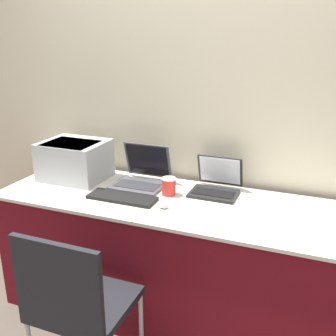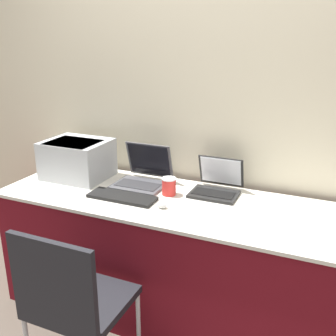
{
  "view_description": "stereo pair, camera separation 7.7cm",
  "coord_description": "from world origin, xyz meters",
  "px_view_note": "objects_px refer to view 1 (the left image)",
  "views": [
    {
      "loc": [
        0.7,
        -1.64,
        1.69
      ],
      "look_at": [
        -0.1,
        0.37,
        0.95
      ],
      "focal_mm": 42.0,
      "sensor_mm": 36.0,
      "label": 1
    },
    {
      "loc": [
        0.77,
        -1.61,
        1.69
      ],
      "look_at": [
        -0.1,
        0.37,
        0.95
      ],
      "focal_mm": 42.0,
      "sensor_mm": 36.0,
      "label": 2
    }
  ],
  "objects_px": {
    "printer": "(75,159)",
    "chair": "(76,300)",
    "laptop_right": "(216,185)",
    "mouse": "(163,205)",
    "laptop_left": "(142,176)",
    "coffee_cup": "(169,186)",
    "external_keyboard": "(122,198)"
  },
  "relations": [
    {
      "from": "external_keyboard",
      "to": "mouse",
      "type": "height_order",
      "value": "mouse"
    },
    {
      "from": "laptop_left",
      "to": "laptop_right",
      "type": "xyz_separation_m",
      "value": [
        0.48,
        0.05,
        -0.01
      ]
    },
    {
      "from": "laptop_right",
      "to": "coffee_cup",
      "type": "xyz_separation_m",
      "value": [
        -0.25,
        -0.14,
        0.01
      ]
    },
    {
      "from": "laptop_left",
      "to": "chair",
      "type": "distance_m",
      "value": 0.91
    },
    {
      "from": "printer",
      "to": "laptop_left",
      "type": "xyz_separation_m",
      "value": [
        0.46,
        0.06,
        -0.08
      ]
    },
    {
      "from": "external_keyboard",
      "to": "chair",
      "type": "bearing_deg",
      "value": -85.02
    },
    {
      "from": "laptop_left",
      "to": "laptop_right",
      "type": "bearing_deg",
      "value": 5.49
    },
    {
      "from": "printer",
      "to": "coffee_cup",
      "type": "bearing_deg",
      "value": -3.28
    },
    {
      "from": "printer",
      "to": "coffee_cup",
      "type": "distance_m",
      "value": 0.69
    },
    {
      "from": "printer",
      "to": "coffee_cup",
      "type": "relative_size",
      "value": 3.87
    },
    {
      "from": "coffee_cup",
      "to": "chair",
      "type": "xyz_separation_m",
      "value": [
        -0.18,
        -0.75,
        -0.33
      ]
    },
    {
      "from": "laptop_left",
      "to": "mouse",
      "type": "bearing_deg",
      "value": -47.27
    },
    {
      "from": "chair",
      "to": "external_keyboard",
      "type": "bearing_deg",
      "value": 94.98
    },
    {
      "from": "printer",
      "to": "chair",
      "type": "bearing_deg",
      "value": -57.23
    },
    {
      "from": "laptop_right",
      "to": "chair",
      "type": "bearing_deg",
      "value": -115.75
    },
    {
      "from": "printer",
      "to": "laptop_right",
      "type": "height_order",
      "value": "printer"
    },
    {
      "from": "laptop_right",
      "to": "mouse",
      "type": "relative_size",
      "value": 4.9
    },
    {
      "from": "laptop_left",
      "to": "chair",
      "type": "height_order",
      "value": "laptop_left"
    },
    {
      "from": "laptop_left",
      "to": "external_keyboard",
      "type": "relative_size",
      "value": 0.77
    },
    {
      "from": "laptop_left",
      "to": "coffee_cup",
      "type": "distance_m",
      "value": 0.24
    },
    {
      "from": "printer",
      "to": "chair",
      "type": "relative_size",
      "value": 0.47
    },
    {
      "from": "laptop_left",
      "to": "chair",
      "type": "relative_size",
      "value": 0.36
    },
    {
      "from": "laptop_right",
      "to": "mouse",
      "type": "bearing_deg",
      "value": -122.1
    },
    {
      "from": "mouse",
      "to": "chair",
      "type": "distance_m",
      "value": 0.67
    },
    {
      "from": "chair",
      "to": "mouse",
      "type": "bearing_deg",
      "value": 68.46
    },
    {
      "from": "laptop_right",
      "to": "chair",
      "type": "xyz_separation_m",
      "value": [
        -0.43,
        -0.89,
        -0.32
      ]
    },
    {
      "from": "laptop_left",
      "to": "external_keyboard",
      "type": "height_order",
      "value": "laptop_left"
    },
    {
      "from": "laptop_right",
      "to": "chair",
      "type": "relative_size",
      "value": 0.32
    },
    {
      "from": "mouse",
      "to": "chair",
      "type": "bearing_deg",
      "value": -111.54
    },
    {
      "from": "laptop_left",
      "to": "coffee_cup",
      "type": "bearing_deg",
      "value": -22.76
    },
    {
      "from": "printer",
      "to": "laptop_left",
      "type": "relative_size",
      "value": 1.3
    },
    {
      "from": "external_keyboard",
      "to": "chair",
      "type": "relative_size",
      "value": 0.47
    }
  ]
}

